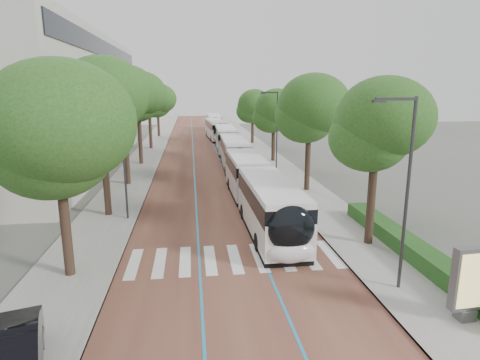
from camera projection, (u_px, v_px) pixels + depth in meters
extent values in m
plane|color=#51544C|center=(233.00, 268.00, 19.27)|extent=(160.00, 160.00, 0.00)
cube|color=brown|center=(204.00, 148.00, 57.97)|extent=(11.00, 140.00, 0.02)
cube|color=gray|center=(151.00, 148.00, 57.06)|extent=(4.00, 140.00, 0.12)
cube|color=gray|center=(255.00, 147.00, 58.85)|extent=(4.00, 140.00, 0.12)
cube|color=gray|center=(165.00, 148.00, 57.29)|extent=(0.20, 140.00, 0.14)
cube|color=gray|center=(242.00, 147.00, 58.62)|extent=(0.20, 140.00, 0.14)
cube|color=silver|center=(134.00, 263.00, 19.66)|extent=(0.55, 3.60, 0.01)
cube|color=silver|center=(160.00, 262.00, 19.81)|extent=(0.55, 3.60, 0.01)
cube|color=silver|center=(185.00, 261.00, 19.96)|extent=(0.55, 3.60, 0.01)
cube|color=silver|center=(210.00, 260.00, 20.10)|extent=(0.55, 3.60, 0.01)
cube|color=silver|center=(235.00, 258.00, 20.25)|extent=(0.55, 3.60, 0.01)
cube|color=silver|center=(259.00, 257.00, 20.40)|extent=(0.55, 3.60, 0.01)
cube|color=silver|center=(283.00, 256.00, 20.55)|extent=(0.55, 3.60, 0.01)
cube|color=silver|center=(307.00, 255.00, 20.70)|extent=(0.55, 3.60, 0.01)
cube|color=silver|center=(330.00, 254.00, 20.85)|extent=(0.55, 3.60, 0.01)
cube|color=teal|center=(193.00, 148.00, 57.77)|extent=(0.12, 126.00, 0.01)
cube|color=teal|center=(215.00, 148.00, 58.15)|extent=(0.12, 126.00, 0.01)
cube|color=#A09D94|center=(22.00, 102.00, 42.48)|extent=(18.00, 40.00, 14.00)
cube|color=black|center=(113.00, 138.00, 44.45)|extent=(0.12, 38.00, 1.60)
cube|color=black|center=(111.00, 109.00, 43.73)|extent=(0.12, 38.00, 1.60)
cube|color=black|center=(109.00, 79.00, 43.02)|extent=(0.12, 38.00, 1.60)
cube|color=black|center=(107.00, 50.00, 42.35)|extent=(0.12, 38.00, 1.60)
cube|color=#1D4718|center=(412.00, 248.00, 20.23)|extent=(1.20, 14.00, 0.80)
cylinder|color=#303033|center=(407.00, 197.00, 16.25)|extent=(0.14, 0.14, 8.00)
cube|color=#303033|center=(397.00, 99.00, 15.29)|extent=(1.70, 0.12, 0.12)
cube|color=#303033|center=(379.00, 101.00, 15.22)|extent=(0.50, 0.20, 0.10)
cylinder|color=#303033|center=(277.00, 132.00, 40.44)|extent=(0.14, 0.14, 8.00)
cube|color=#303033|center=(270.00, 93.00, 39.48)|extent=(1.70, 0.12, 0.12)
cube|color=#303033|center=(263.00, 93.00, 39.41)|extent=(0.50, 0.20, 0.10)
cylinder|color=#303033|center=(124.00, 158.00, 25.36)|extent=(0.14, 0.14, 8.00)
cylinder|color=black|center=(66.00, 229.00, 17.87)|extent=(0.44, 0.44, 4.57)
ellipsoid|color=#1F4717|center=(56.00, 136.00, 16.94)|extent=(6.24, 6.24, 5.30)
cylinder|color=black|center=(106.00, 178.00, 26.49)|extent=(0.44, 0.44, 5.29)
ellipsoid|color=#1F4717|center=(100.00, 104.00, 25.42)|extent=(5.64, 5.64, 4.80)
cylinder|color=black|center=(127.00, 155.00, 35.19)|extent=(0.44, 0.44, 5.37)
ellipsoid|color=#1F4717|center=(123.00, 99.00, 34.10)|extent=(5.27, 5.27, 4.48)
cylinder|color=black|center=(140.00, 142.00, 44.89)|extent=(0.44, 0.44, 5.16)
ellipsoid|color=#1F4717|center=(138.00, 99.00, 43.84)|extent=(5.70, 5.70, 4.85)
cylinder|color=black|center=(150.00, 132.00, 56.54)|extent=(0.44, 0.44, 4.80)
ellipsoid|color=#1F4717|center=(149.00, 101.00, 55.57)|extent=(5.37, 5.37, 4.57)
cylinder|color=black|center=(159.00, 125.00, 71.11)|extent=(0.44, 0.44, 4.29)
ellipsoid|color=#1F4717|center=(157.00, 102.00, 70.24)|extent=(6.09, 6.09, 5.18)
cylinder|color=black|center=(371.00, 205.00, 21.61)|extent=(0.44, 0.44, 4.53)
ellipsoid|color=#1F4717|center=(377.00, 129.00, 20.69)|extent=(4.93, 4.93, 4.19)
cylinder|color=black|center=(307.00, 163.00, 33.21)|extent=(0.44, 0.44, 4.69)
ellipsoid|color=#1F4717|center=(309.00, 111.00, 32.25)|extent=(5.75, 5.75, 4.89)
cylinder|color=black|center=(273.00, 144.00, 46.82)|extent=(0.44, 0.44, 4.03)
ellipsoid|color=#1F4717|center=(274.00, 113.00, 46.01)|extent=(5.07, 5.07, 4.31)
cylinder|color=black|center=(252.00, 131.00, 62.32)|extent=(0.44, 0.44, 3.92)
ellipsoid|color=#1F4717|center=(253.00, 108.00, 61.52)|extent=(5.22, 5.22, 4.44)
cylinder|color=black|center=(255.00, 185.00, 28.16)|extent=(2.31, 0.93, 2.30)
cube|color=silver|center=(270.00, 214.00, 23.32)|extent=(2.64, 9.40, 1.82)
cube|color=black|center=(271.00, 195.00, 23.07)|extent=(2.67, 9.21, 0.97)
cube|color=white|center=(271.00, 185.00, 22.92)|extent=(2.58, 9.21, 0.31)
cube|color=black|center=(270.00, 232.00, 23.56)|extent=(2.58, 9.02, 0.35)
cube|color=silver|center=(246.00, 179.00, 32.45)|extent=(2.61, 7.78, 1.82)
cube|color=black|center=(246.00, 165.00, 32.19)|extent=(2.65, 7.62, 0.97)
cube|color=white|center=(246.00, 157.00, 32.05)|extent=(2.56, 7.62, 0.31)
cube|color=black|center=(246.00, 192.00, 32.69)|extent=(2.56, 7.47, 0.35)
ellipsoid|color=black|center=(291.00, 228.00, 18.78)|extent=(2.37, 1.13, 2.28)
ellipsoid|color=silver|center=(290.00, 252.00, 18.99)|extent=(2.36, 1.03, 1.14)
cylinder|color=black|center=(258.00, 242.00, 21.14)|extent=(0.31, 1.00, 1.00)
cylinder|color=black|center=(300.00, 240.00, 21.44)|extent=(0.31, 1.00, 1.00)
cylinder|color=black|center=(230.00, 184.00, 34.08)|extent=(0.31, 1.00, 1.00)
cylinder|color=black|center=(256.00, 183.00, 34.38)|extent=(0.31, 1.00, 1.00)
cylinder|color=black|center=(243.00, 212.00, 26.32)|extent=(0.31, 1.00, 1.00)
cylinder|color=black|center=(277.00, 210.00, 26.62)|extent=(0.31, 1.00, 1.00)
cube|color=silver|center=(235.00, 157.00, 42.74)|extent=(2.78, 12.05, 1.82)
cube|color=black|center=(235.00, 146.00, 42.49)|extent=(2.81, 11.82, 0.97)
cube|color=white|center=(235.00, 140.00, 42.34)|extent=(2.72, 11.81, 0.31)
cube|color=black|center=(235.00, 167.00, 42.98)|extent=(2.72, 11.57, 0.35)
ellipsoid|color=black|center=(240.00, 160.00, 36.90)|extent=(2.37, 1.15, 2.28)
ellipsoid|color=silver|center=(240.00, 172.00, 37.11)|extent=(2.37, 1.05, 1.14)
cylinder|color=black|center=(226.00, 171.00, 39.31)|extent=(0.32, 1.01, 1.00)
cylinder|color=black|center=(249.00, 171.00, 39.53)|extent=(0.32, 1.01, 1.00)
cylinder|color=black|center=(222.00, 158.00, 46.49)|extent=(0.32, 1.01, 1.00)
cylinder|color=black|center=(241.00, 158.00, 46.71)|extent=(0.32, 1.01, 1.00)
cube|color=silver|center=(226.00, 142.00, 55.09)|extent=(2.83, 12.06, 1.82)
cube|color=black|center=(226.00, 133.00, 54.84)|extent=(2.87, 11.83, 0.97)
cube|color=white|center=(226.00, 129.00, 54.69)|extent=(2.78, 11.82, 0.31)
cube|color=black|center=(226.00, 150.00, 55.33)|extent=(2.77, 11.58, 0.35)
ellipsoid|color=black|center=(229.00, 142.00, 49.25)|extent=(2.38, 1.16, 2.28)
ellipsoid|color=silver|center=(229.00, 151.00, 49.46)|extent=(2.38, 1.06, 1.14)
cylinder|color=black|center=(219.00, 151.00, 51.66)|extent=(0.33, 1.01, 1.00)
cylinder|color=black|center=(236.00, 151.00, 51.87)|extent=(0.33, 1.01, 1.00)
cylinder|color=black|center=(217.00, 144.00, 58.85)|extent=(0.33, 1.01, 1.00)
cylinder|color=black|center=(232.00, 143.00, 59.05)|extent=(0.33, 1.01, 1.00)
cube|color=silver|center=(216.00, 132.00, 67.87)|extent=(3.19, 12.13, 1.82)
cube|color=black|center=(216.00, 125.00, 67.62)|extent=(3.22, 11.89, 0.97)
cube|color=white|center=(216.00, 121.00, 67.47)|extent=(3.13, 11.88, 0.31)
cube|color=black|center=(216.00, 138.00, 68.11)|extent=(3.12, 11.64, 0.35)
ellipsoid|color=black|center=(220.00, 131.00, 62.10)|extent=(2.41, 1.24, 2.28)
ellipsoid|color=silver|center=(221.00, 138.00, 62.30)|extent=(2.40, 1.14, 1.14)
cylinder|color=black|center=(212.00, 139.00, 64.39)|extent=(0.36, 1.02, 1.00)
cylinder|color=black|center=(226.00, 139.00, 64.79)|extent=(0.36, 1.02, 1.00)
cylinder|color=black|center=(207.00, 134.00, 71.49)|extent=(0.36, 1.02, 1.00)
cylinder|color=black|center=(220.00, 134.00, 71.88)|extent=(0.36, 1.02, 1.00)
cube|color=silver|center=(214.00, 125.00, 81.28)|extent=(2.70, 12.04, 1.82)
cube|color=black|center=(214.00, 119.00, 81.03)|extent=(2.74, 11.80, 0.97)
cube|color=white|center=(214.00, 116.00, 80.88)|extent=(2.65, 11.80, 0.31)
cube|color=black|center=(214.00, 130.00, 81.52)|extent=(2.64, 11.56, 0.35)
ellipsoid|color=black|center=(216.00, 123.00, 75.45)|extent=(2.37, 1.14, 2.28)
ellipsoid|color=silver|center=(216.00, 129.00, 75.65)|extent=(2.37, 1.04, 1.14)
cylinder|color=black|center=(209.00, 130.00, 77.85)|extent=(0.32, 1.00, 1.00)
cylinder|color=black|center=(221.00, 130.00, 78.08)|extent=(0.32, 1.00, 1.00)
cylinder|color=black|center=(208.00, 127.00, 85.02)|extent=(0.32, 1.00, 1.00)
cylinder|color=black|center=(219.00, 127.00, 85.25)|extent=(0.32, 1.00, 1.00)
cube|color=#59595B|center=(465.00, 314.00, 14.72)|extent=(0.65, 0.56, 0.42)
cube|color=#59595B|center=(470.00, 279.00, 14.41)|extent=(1.37, 0.45, 2.39)
cube|color=#D7BF71|center=(474.00, 281.00, 14.22)|extent=(1.14, 0.09, 2.08)
imported|color=black|center=(9.00, 360.00, 11.35)|extent=(2.98, 4.99, 1.55)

